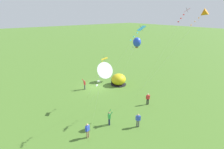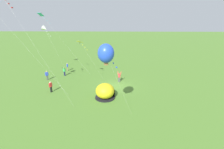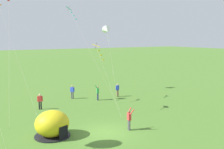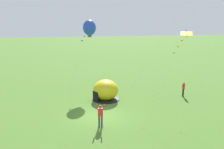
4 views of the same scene
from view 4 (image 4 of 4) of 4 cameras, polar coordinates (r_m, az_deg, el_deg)
name	(u,v)px [view 4 (image 4 of 4)]	position (r m, az deg, el deg)	size (l,w,h in m)	color
ground_plane	(101,116)	(18.90, -2.86, -10.77)	(300.00, 300.00, 0.00)	#477028
popup_tent	(106,90)	(22.57, -1.68, -4.16)	(2.81, 2.81, 2.10)	gold
person_watching_sky	(183,88)	(24.75, 18.15, -3.37)	(0.54, 0.38, 1.72)	black
person_far_back	(100,114)	(16.63, -3.05, -10.38)	(0.54, 0.68, 1.89)	#4C4C51
kite_yellow	(184,37)	(17.58, 18.36, 9.20)	(1.34, 4.30, 7.28)	silver
kite_blue	(89,28)	(26.38, -5.92, 12.05)	(2.05, 3.55, 8.20)	silver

